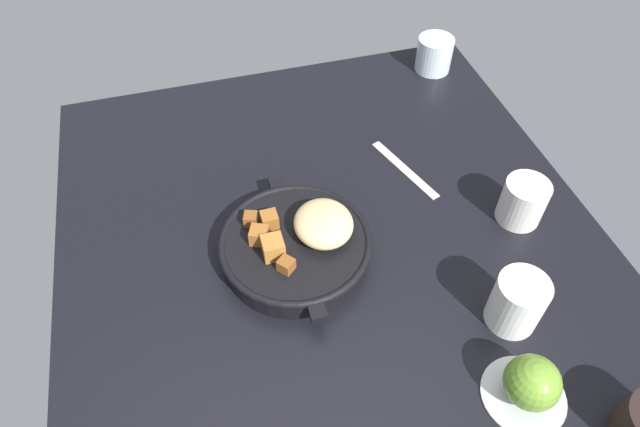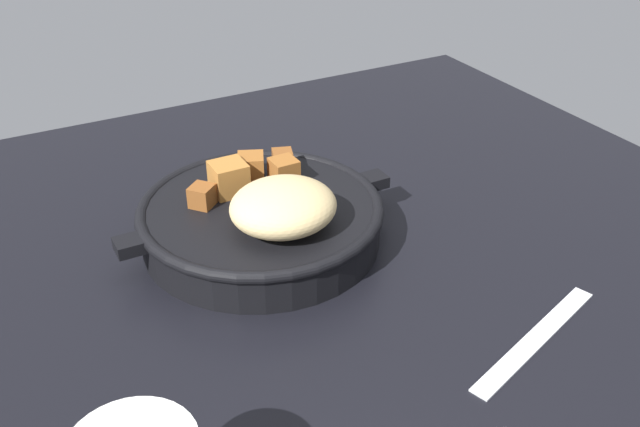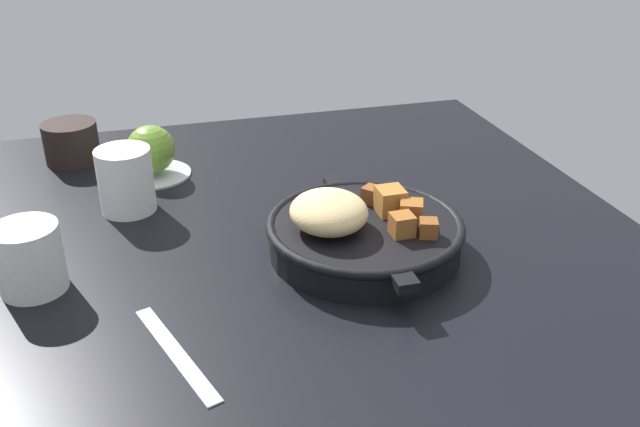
{
  "view_description": "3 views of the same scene",
  "coord_description": "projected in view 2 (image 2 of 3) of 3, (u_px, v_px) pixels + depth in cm",
  "views": [
    {
      "loc": [
        50.04,
        -17.13,
        70.12
      ],
      "look_at": [
        -4.13,
        -1.73,
        5.05
      ],
      "focal_mm": 30.69,
      "sensor_mm": 36.0,
      "label": 1
    },
    {
      "loc": [
        21.86,
        47.55,
        38.56
      ],
      "look_at": [
        -3.71,
        -0.08,
        5.8
      ],
      "focal_mm": 39.79,
      "sensor_mm": 36.0,
      "label": 2
    },
    {
      "loc": [
        -69.64,
        18.24,
        42.74
      ],
      "look_at": [
        -2.24,
        -0.66,
        6.8
      ],
      "focal_mm": 39.03,
      "sensor_mm": 36.0,
      "label": 3
    }
  ],
  "objects": [
    {
      "name": "butter_knife",
      "position": [
        536.0,
        338.0,
        0.57
      ],
      "size": [
        16.83,
        6.94,
        0.36
      ],
      "primitive_type": "cube",
      "rotation": [
        0.0,
        0.0,
        0.32
      ],
      "color": "silver",
      "rests_on": "ground_plane"
    },
    {
      "name": "cast_iron_skillet",
      "position": [
        263.0,
        217.0,
        0.68
      ],
      "size": [
        28.11,
        23.79,
        8.42
      ],
      "color": "black",
      "rests_on": "ground_plane"
    },
    {
      "name": "ground_plane",
      "position": [
        285.0,
        289.0,
        0.65
      ],
      "size": [
        101.97,
        87.37,
        2.4
      ],
      "primitive_type": "cube",
      "color": "black"
    }
  ]
}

